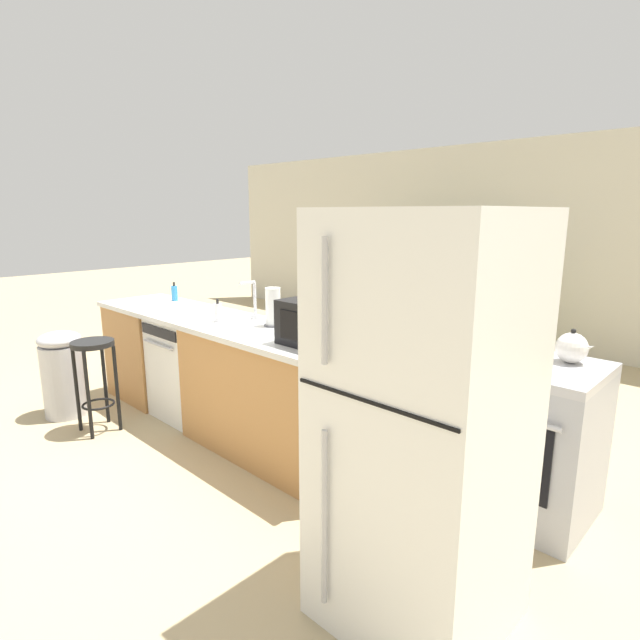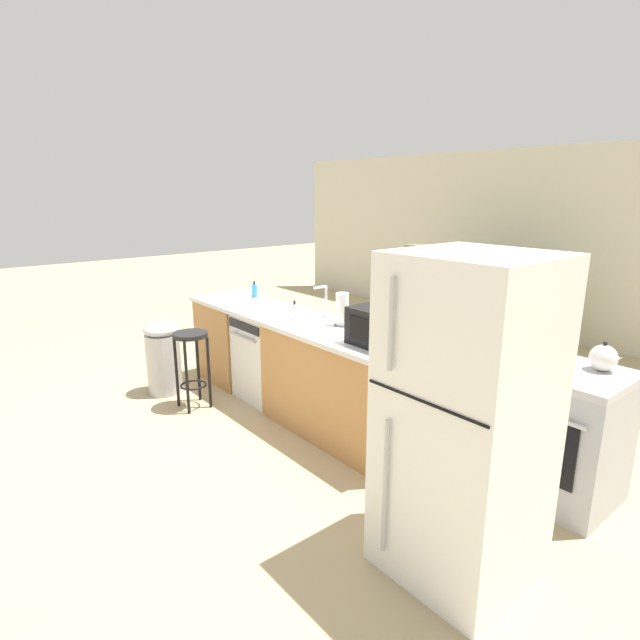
{
  "view_description": "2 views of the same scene",
  "coord_description": "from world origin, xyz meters",
  "views": [
    {
      "loc": [
        3.35,
        -2.19,
        1.72
      ],
      "look_at": [
        0.66,
        0.62,
        0.87
      ],
      "focal_mm": 28.0,
      "sensor_mm": 36.0,
      "label": 1
    },
    {
      "loc": [
        3.68,
        -2.62,
        2.01
      ],
      "look_at": [
        0.27,
        0.2,
        0.87
      ],
      "focal_mm": 28.0,
      "sensor_mm": 36.0,
      "label": 2
    }
  ],
  "objects": [
    {
      "name": "ground_plane",
      "position": [
        0.0,
        0.0,
        0.0
      ],
      "size": [
        24.0,
        24.0,
        0.0
      ],
      "primitive_type": "plane",
      "color": "tan"
    },
    {
      "name": "wall_back",
      "position": [
        0.3,
        4.2,
        1.3
      ],
      "size": [
        10.0,
        0.06,
        2.6
      ],
      "color": "beige",
      "rests_on": "ground_plane"
    },
    {
      "name": "kitchen_counter",
      "position": [
        0.24,
        0.0,
        0.42
      ],
      "size": [
        2.94,
        0.66,
        0.9
      ],
      "color": "#B77F47",
      "rests_on": "ground_plane"
    },
    {
      "name": "dishwasher",
      "position": [
        -0.25,
        -0.0,
        0.42
      ],
      "size": [
        0.58,
        0.61,
        0.84
      ],
      "color": "white",
      "rests_on": "ground_plane"
    },
    {
      "name": "stove_range",
      "position": [
        2.35,
        0.55,
        0.45
      ],
      "size": [
        0.76,
        0.68,
        0.9
      ],
      "color": "#A8AAB2",
      "rests_on": "ground_plane"
    },
    {
      "name": "refrigerator",
      "position": [
        2.35,
        -0.55,
        0.87
      ],
      "size": [
        0.72,
        0.73,
        1.73
      ],
      "color": "white",
      "rests_on": "ground_plane"
    },
    {
      "name": "microwave",
      "position": [
        1.27,
        -0.0,
        1.04
      ],
      "size": [
        0.5,
        0.37,
        0.28
      ],
      "color": "black",
      "rests_on": "kitchen_counter"
    },
    {
      "name": "sink_faucet",
      "position": [
        0.35,
        0.19,
        1.03
      ],
      "size": [
        0.07,
        0.18,
        0.3
      ],
      "color": "silver",
      "rests_on": "kitchen_counter"
    },
    {
      "name": "paper_towel_roll",
      "position": [
        0.64,
        0.14,
        1.04
      ],
      "size": [
        0.14,
        0.14,
        0.28
      ],
      "color": "#4C4C51",
      "rests_on": "kitchen_counter"
    },
    {
      "name": "soap_bottle",
      "position": [
        0.23,
        -0.05,
        0.97
      ],
      "size": [
        0.06,
        0.06,
        0.18
      ],
      "color": "silver",
      "rests_on": "kitchen_counter"
    },
    {
      "name": "dish_soap_bottle",
      "position": [
        -0.83,
        0.2,
        0.97
      ],
      "size": [
        0.06,
        0.06,
        0.18
      ],
      "color": "#338CCC",
      "rests_on": "kitchen_counter"
    },
    {
      "name": "kettle",
      "position": [
        2.52,
        0.68,
        0.99
      ],
      "size": [
        0.21,
        0.17,
        0.19
      ],
      "color": "silver",
      "rests_on": "stove_range"
    },
    {
      "name": "bar_stool",
      "position": [
        -0.51,
        -0.72,
        0.54
      ],
      "size": [
        0.32,
        0.32,
        0.74
      ],
      "color": "black",
      "rests_on": "ground_plane"
    },
    {
      "name": "trash_bin",
      "position": [
        -1.03,
        -0.78,
        0.38
      ],
      "size": [
        0.35,
        0.35,
        0.74
      ],
      "color": "#B7B7BC",
      "rests_on": "ground_plane"
    },
    {
      "name": "couch",
      "position": [
        -0.07,
        2.89,
        0.39
      ],
      "size": [
        2.08,
        1.1,
        1.27
      ],
      "color": "#667047",
      "rests_on": "ground_plane"
    }
  ]
}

